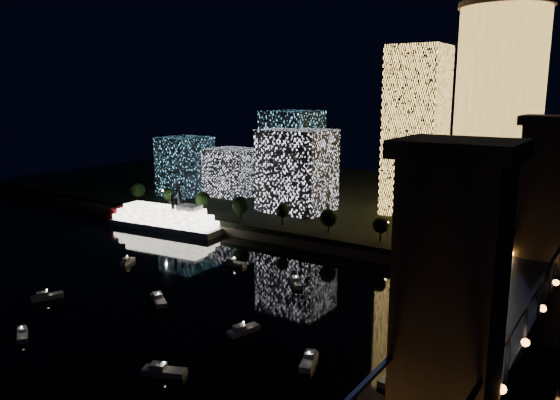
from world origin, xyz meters
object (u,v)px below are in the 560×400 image
at_px(tower_rectangular, 416,131).
at_px(riverboat, 160,219).
at_px(tower_cylindrical, 498,115).
at_px(truss_bridge, 490,346).

xyz_separation_m(tower_rectangular, riverboat, (-82.32, -63.91, -34.76)).
xyz_separation_m(tower_cylindrical, tower_rectangular, (-30.17, -4.99, -7.28)).
height_order(tower_cylindrical, truss_bridge, tower_cylindrical).
relative_size(tower_rectangular, riverboat, 1.23).
bearing_deg(riverboat, tower_cylindrical, 31.49).
height_order(truss_bridge, riverboat, truss_bridge).
relative_size(tower_rectangular, truss_bridge, 0.26).
relative_size(tower_cylindrical, riverboat, 1.49).
bearing_deg(truss_bridge, tower_cylindrical, 102.97).
bearing_deg(tower_rectangular, truss_bridge, -64.95).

